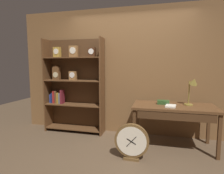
{
  "coord_description": "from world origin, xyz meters",
  "views": [
    {
      "loc": [
        0.56,
        -2.4,
        1.41
      ],
      "look_at": [
        -0.18,
        0.57,
        1.06
      ],
      "focal_mm": 29.1,
      "sensor_mm": 36.0,
      "label": 1
    }
  ],
  "objects_px": {
    "workbench": "(174,110)",
    "open_repair_manual": "(171,106)",
    "bookshelf": "(73,85)",
    "desk_lamp": "(192,86)",
    "toolbox_small": "(163,102)",
    "round_clock_large": "(132,142)"
  },
  "relations": [
    {
      "from": "bookshelf",
      "to": "open_repair_manual",
      "type": "bearing_deg",
      "value": -13.1
    },
    {
      "from": "workbench",
      "to": "desk_lamp",
      "type": "distance_m",
      "value": 0.51
    },
    {
      "from": "toolbox_small",
      "to": "desk_lamp",
      "type": "bearing_deg",
      "value": -1.98
    },
    {
      "from": "workbench",
      "to": "open_repair_manual",
      "type": "bearing_deg",
      "value": -121.54
    },
    {
      "from": "workbench",
      "to": "round_clock_large",
      "type": "distance_m",
      "value": 0.95
    },
    {
      "from": "bookshelf",
      "to": "round_clock_large",
      "type": "distance_m",
      "value": 1.85
    },
    {
      "from": "open_repair_manual",
      "to": "round_clock_large",
      "type": "xyz_separation_m",
      "value": [
        -0.58,
        -0.49,
        -0.47
      ]
    },
    {
      "from": "open_repair_manual",
      "to": "desk_lamp",
      "type": "bearing_deg",
      "value": 34.92
    },
    {
      "from": "toolbox_small",
      "to": "open_repair_manual",
      "type": "relative_size",
      "value": 0.93
    },
    {
      "from": "bookshelf",
      "to": "round_clock_large",
      "type": "bearing_deg",
      "value": -34.12
    },
    {
      "from": "workbench",
      "to": "round_clock_large",
      "type": "relative_size",
      "value": 2.46
    },
    {
      "from": "open_repair_manual",
      "to": "workbench",
      "type": "bearing_deg",
      "value": 67.62
    },
    {
      "from": "toolbox_small",
      "to": "open_repair_manual",
      "type": "xyz_separation_m",
      "value": [
        0.12,
        -0.19,
        -0.02
      ]
    },
    {
      "from": "bookshelf",
      "to": "toolbox_small",
      "type": "bearing_deg",
      "value": -8.42
    },
    {
      "from": "bookshelf",
      "to": "workbench",
      "type": "xyz_separation_m",
      "value": [
        2.05,
        -0.37,
        -0.34
      ]
    },
    {
      "from": "desk_lamp",
      "to": "toolbox_small",
      "type": "xyz_separation_m",
      "value": [
        -0.47,
        0.02,
        -0.29
      ]
    },
    {
      "from": "desk_lamp",
      "to": "toolbox_small",
      "type": "relative_size",
      "value": 2.41
    },
    {
      "from": "bookshelf",
      "to": "desk_lamp",
      "type": "xyz_separation_m",
      "value": [
        2.34,
        -0.29,
        0.07
      ]
    },
    {
      "from": "workbench",
      "to": "toolbox_small",
      "type": "height_order",
      "value": "toolbox_small"
    },
    {
      "from": "workbench",
      "to": "open_repair_manual",
      "type": "height_order",
      "value": "open_repair_manual"
    },
    {
      "from": "bookshelf",
      "to": "workbench",
      "type": "distance_m",
      "value": 2.11
    },
    {
      "from": "workbench",
      "to": "open_repair_manual",
      "type": "distance_m",
      "value": 0.15
    }
  ]
}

